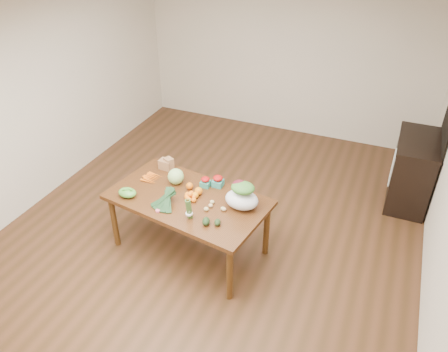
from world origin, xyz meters
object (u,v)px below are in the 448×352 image
at_px(paper_bag, 166,163).
at_px(asparagus_bundle, 189,209).
at_px(kale_bunch, 163,201).
at_px(mandarin_cluster, 190,195).
at_px(cabbage, 176,176).
at_px(dining_table, 189,224).
at_px(salad_bag, 242,197).
at_px(cabinet, 412,171).

relative_size(paper_bag, asparagus_bundle, 0.84).
height_order(paper_bag, kale_bunch, kale_bunch).
height_order(mandarin_cluster, kale_bunch, kale_bunch).
xyz_separation_m(paper_bag, asparagus_bundle, (0.71, -0.77, 0.05)).
bearing_deg(cabbage, asparagus_bundle, -50.44).
height_order(dining_table, mandarin_cluster, mandarin_cluster).
height_order(dining_table, asparagus_bundle, asparagus_bundle).
bearing_deg(asparagus_bundle, cabbage, 138.66).
bearing_deg(paper_bag, asparagus_bundle, -47.48).
distance_m(paper_bag, mandarin_cluster, 0.72).
relative_size(mandarin_cluster, asparagus_bundle, 0.72).
distance_m(dining_table, paper_bag, 0.83).
bearing_deg(mandarin_cluster, paper_bag, 140.79).
relative_size(dining_table, mandarin_cluster, 9.81).
xyz_separation_m(kale_bunch, salad_bag, (0.79, 0.32, 0.06)).
xyz_separation_m(mandarin_cluster, salad_bag, (0.59, 0.08, 0.10)).
relative_size(paper_bag, salad_bag, 0.57).
xyz_separation_m(cabbage, salad_bag, (0.88, -0.14, 0.05)).
height_order(cabbage, kale_bunch, cabbage).
xyz_separation_m(cabinet, paper_bag, (-2.86, -1.63, 0.35)).
bearing_deg(cabinet, kale_bunch, -137.01).
distance_m(cabbage, asparagus_bundle, 0.69).
bearing_deg(cabbage, mandarin_cluster, -36.66).
bearing_deg(cabinet, paper_bag, -150.37).
distance_m(paper_bag, cabbage, 0.36).
distance_m(asparagus_bundle, salad_bag, 0.59).
distance_m(dining_table, cabinet, 3.12).
relative_size(cabinet, cabbage, 5.39).
xyz_separation_m(cabbage, mandarin_cluster, (0.29, -0.22, -0.05)).
relative_size(mandarin_cluster, salad_bag, 0.49).
xyz_separation_m(cabbage, kale_bunch, (0.09, -0.46, -0.01)).
bearing_deg(asparagus_bundle, cabinet, 57.26).
height_order(cabinet, asparagus_bundle, asparagus_bundle).
bearing_deg(salad_bag, mandarin_cluster, -172.48).
distance_m(cabinet, asparagus_bundle, 3.25).
relative_size(cabinet, kale_bunch, 2.55).
distance_m(cabbage, salad_bag, 0.89).
bearing_deg(mandarin_cluster, cabbage, 143.34).
bearing_deg(dining_table, kale_bunch, -115.01).
bearing_deg(mandarin_cluster, dining_table, 171.97).
distance_m(cabinet, cabbage, 3.21).
relative_size(asparagus_bundle, salad_bag, 0.68).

